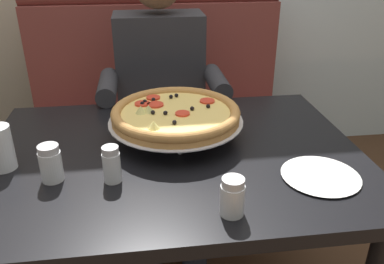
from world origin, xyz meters
name	(u,v)px	position (x,y,z in m)	size (l,w,h in m)	color
booth_bench	(160,126)	(0.00, 0.89, 0.40)	(1.37, 0.78, 1.13)	brown
dining_table	(174,177)	(0.00, 0.00, 0.63)	(1.16, 0.85, 0.72)	black
diner_main	(162,88)	(0.01, 0.63, 0.71)	(0.54, 0.64, 1.27)	#2D3342
pizza	(175,114)	(0.02, 0.10, 0.81)	(0.43, 0.43, 0.12)	silver
shaker_pepper_flakes	(51,166)	(-0.34, -0.12, 0.77)	(0.06, 0.06, 0.10)	white
shaker_parmesan	(112,167)	(-0.18, -0.14, 0.77)	(0.05, 0.05, 0.10)	white
shaker_oregano	(232,199)	(0.11, -0.33, 0.77)	(0.06, 0.06, 0.10)	white
plate_near_left	(321,174)	(0.39, -0.20, 0.74)	(0.21, 0.21, 0.02)	white
drinking_glass	(0,150)	(-0.49, -0.04, 0.78)	(0.07, 0.07, 0.13)	silver
patio_chair	(276,50)	(0.99, 1.91, 0.52)	(0.43, 0.43, 0.86)	black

